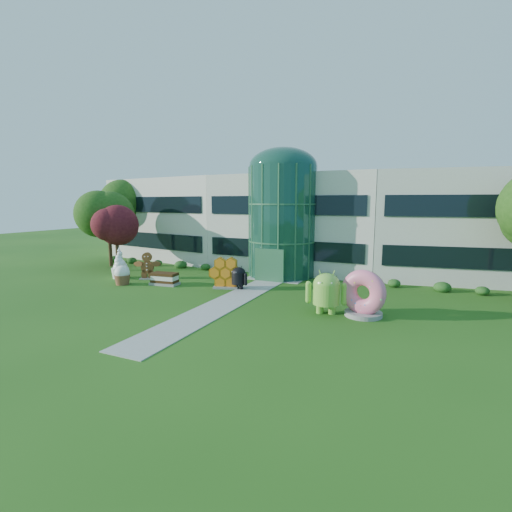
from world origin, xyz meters
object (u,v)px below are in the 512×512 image
at_px(donut, 364,293).
at_px(android_green, 326,290).
at_px(android_black, 239,276).
at_px(gingerbread, 147,266).

bearing_deg(donut, android_green, -156.08).
relative_size(android_green, android_black, 1.45).
relative_size(android_green, donut, 1.03).
height_order(android_black, donut, donut).
height_order(android_green, donut, android_green).
xyz_separation_m(android_black, gingerbread, (-9.00, 0.03, 0.18)).
height_order(android_black, gingerbread, gingerbread).
height_order(android_green, android_black, android_green).
xyz_separation_m(android_black, donut, (9.86, -2.99, 0.41)).
height_order(donut, gingerbread, donut).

